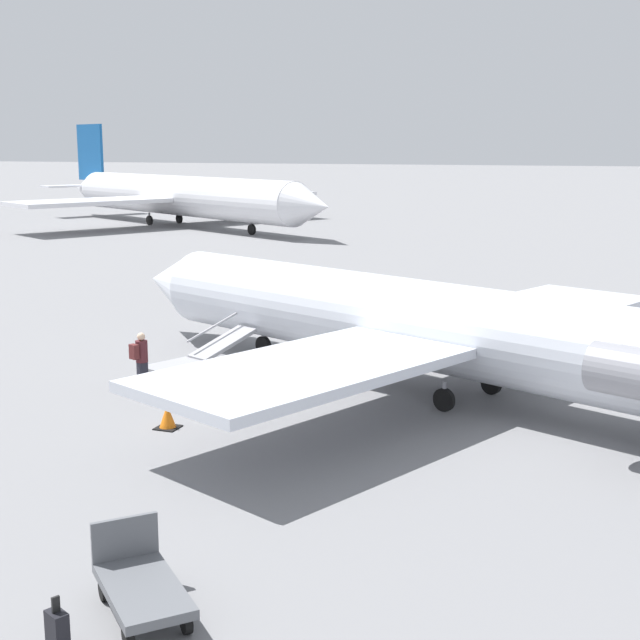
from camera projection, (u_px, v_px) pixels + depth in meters
ground_plane at (412, 389)px, 26.74m from camera, size 600.00×600.00×0.00m
airplane_main at (438, 326)px, 25.74m from camera, size 25.38×19.67×6.86m
airplane_far_left at (177, 195)px, 80.00m from camera, size 36.78×28.97×9.27m
boarding_stairs at (184, 366)px, 28.05m from camera, size 2.49×4.09×1.71m
passenger at (141, 357)px, 26.49m from camera, size 0.45×0.57×1.74m
luggage_cart at (141, 585)px, 13.89m from camera, size 2.36×2.31×1.22m
suitcase at (57, 632)px, 12.80m from camera, size 0.42×0.35×0.88m
traffic_cone_near_stairs at (168, 417)px, 23.00m from camera, size 0.59×0.59×0.64m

